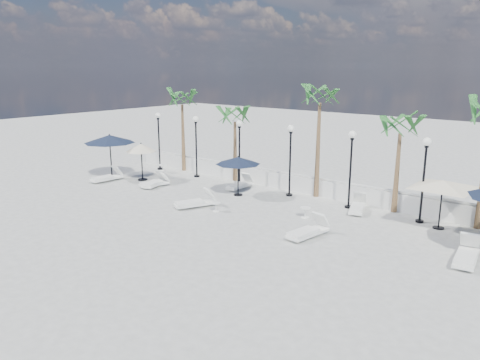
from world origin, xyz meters
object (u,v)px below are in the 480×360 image
Objects in this scene: lounger_7 at (358,207)px; lounger_0 at (154,183)px; lounger_4 at (240,184)px; lounger_5 at (308,231)px; lounger_2 at (155,182)px; lounger_3 at (195,202)px; lounger_1 at (106,177)px; parasol_cream_sq_a at (443,181)px; parasol_navy_left at (110,139)px; parasol_navy_mid at (238,161)px; lounger_6 at (466,255)px; parasol_cream_small at (141,148)px.

lounger_0 is at bearing 176.19° from lounger_7.
lounger_5 reaches higher than lounger_4.
lounger_2 reaches higher than lounger_4.
lounger_1 is at bearing -158.81° from lounger_3.
lounger_4 is at bearing 15.40° from lounger_2.
lounger_4 is 0.41× the size of parasol_cream_sq_a.
parasol_navy_left is at bearing 173.28° from lounger_7.
lounger_4 is 11.11m from parasol_cream_sq_a.
parasol_cream_sq_a is at bearing 47.33° from lounger_3.
lounger_3 is 0.90× the size of parasol_navy_mid.
lounger_1 is 3.42m from lounger_2.
lounger_2 is at bearing -149.65° from lounger_4.
lounger_7 reaches higher than lounger_0.
lounger_7 is at bearing 18.68° from lounger_1.
lounger_2 is 0.95× the size of lounger_5.
parasol_navy_left reaches higher than lounger_3.
parasol_navy_left is (-7.95, -3.01, 2.20)m from lounger_4.
parasol_navy_left is at bearing -176.41° from lounger_5.
parasol_navy_left reaches higher than parasol_cream_sq_a.
lounger_3 is 12.33m from lounger_6.
lounger_4 is at bearing 125.61° from parasol_navy_mid.
parasol_navy_mid is at bearing 36.66° from lounger_0.
lounger_3 reaches higher than lounger_0.
lounger_7 is at bearing 97.73° from lounger_5.
parasol_navy_mid is 6.87m from parasol_cream_small.
lounger_7 is (14.57, 4.05, -0.01)m from lounger_1.
lounger_6 is at bearing -18.37° from lounger_2.
lounger_6 is (12.26, 1.34, 0.01)m from lounger_3.
lounger_6 is 20.91m from parasol_navy_left.
lounger_0 is 2.59m from parasol_cream_small.
lounger_1 is 0.44× the size of parasol_cream_sq_a.
lounger_2 is at bearing -168.86° from parasol_cream_sq_a.
lounger_0 is at bearing 3.22° from parasol_navy_left.
parasol_navy_mid reaches higher than lounger_5.
lounger_5 is at bearing 11.11° from lounger_0.
lounger_6 is at bearing -15.59° from lounger_4.
parasol_navy_left is (-8.54, 1.19, 2.18)m from lounger_3.
lounger_5 is (11.28, -1.50, 0.02)m from lounger_2.
lounger_3 reaches higher than lounger_4.
parasol_navy_left is at bearing -158.40° from lounger_0.
parasol_navy_left is (-15.11, -3.27, 2.19)m from lounger_7.
lounger_0 is 17.00m from lounger_6.
lounger_1 is 0.84× the size of parasol_navy_mid.
lounger_1 is at bearing -132.43° from parasol_cream_small.
lounger_6 is 18.89m from parasol_cream_small.
lounger_5 is 4.49m from lounger_7.
lounger_1 is 1.05× the size of lounger_4.
lounger_2 is at bearing -162.37° from parasol_navy_mid.
lounger_6 reaches higher than lounger_1.
parasol_navy_mid is at bearing 20.89° from lounger_1.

